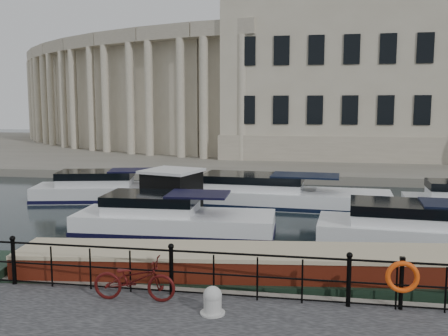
# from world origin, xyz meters

# --- Properties ---
(ground_plane) EXTENTS (160.00, 160.00, 0.00)m
(ground_plane) POSITION_xyz_m (0.00, 0.00, 0.00)
(ground_plane) COLOR black
(ground_plane) RESTS_ON ground
(far_bank) EXTENTS (120.00, 42.00, 0.55)m
(far_bank) POSITION_xyz_m (0.00, 39.00, 0.28)
(far_bank) COLOR #6B665B
(far_bank) RESTS_ON ground_plane
(railing) EXTENTS (24.14, 0.14, 1.22)m
(railing) POSITION_xyz_m (0.00, -2.25, 1.20)
(railing) COLOR black
(railing) RESTS_ON near_quay
(civic_building) EXTENTS (53.55, 31.84, 16.85)m
(civic_building) POSITION_xyz_m (-1.00, 34.71, 7.04)
(civic_building) COLOR #ADA38C
(civic_building) RESTS_ON far_bank
(bicycle) EXTENTS (1.91, 0.74, 0.99)m
(bicycle) POSITION_xyz_m (-0.72, -2.73, 1.04)
(bicycle) COLOR #480D0C
(bicycle) RESTS_ON near_quay
(mooring_bollard) EXTENTS (0.53, 0.53, 0.60)m
(mooring_bollard) POSITION_xyz_m (1.15, -3.14, 0.83)
(mooring_bollard) COLOR #B9B8B4
(mooring_bollard) RESTS_ON near_quay
(life_ring_post) EXTENTS (0.71, 0.19, 1.16)m
(life_ring_post) POSITION_xyz_m (5.10, -2.28, 1.28)
(life_ring_post) COLOR black
(life_ring_post) RESTS_ON near_quay
(narrowboat) EXTENTS (15.20, 3.78, 1.55)m
(narrowboat) POSITION_xyz_m (1.59, -0.53, 0.37)
(narrowboat) COLOR black
(narrowboat) RESTS_ON ground_plane
(harbour_hut) EXTENTS (3.65, 3.30, 2.19)m
(harbour_hut) POSITION_xyz_m (-2.87, 8.00, 0.95)
(harbour_hut) COLOR #6B665B
(harbour_hut) RESTS_ON ground_plane
(cabin_cruisers) EXTENTS (25.24, 10.05, 1.99)m
(cabin_cruisers) POSITION_xyz_m (1.43, 8.81, 0.37)
(cabin_cruisers) COLOR white
(cabin_cruisers) RESTS_ON ground_plane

